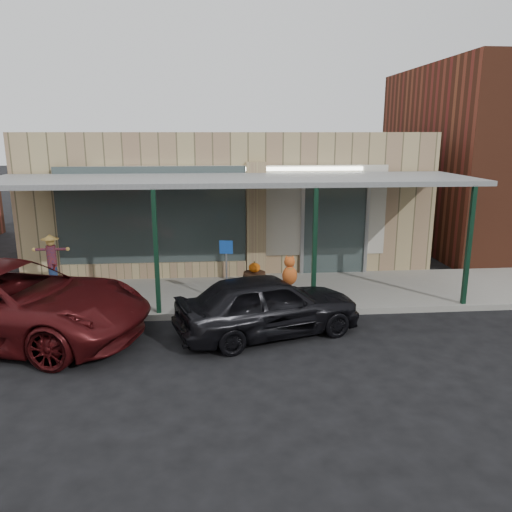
{
  "coord_description": "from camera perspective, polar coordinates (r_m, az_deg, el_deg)",
  "views": [
    {
      "loc": [
        -0.5,
        -8.87,
        4.19
      ],
      "look_at": [
        0.49,
        2.6,
        1.33
      ],
      "focal_mm": 35.0,
      "sensor_mm": 36.0,
      "label": 1
    }
  ],
  "objects": [
    {
      "name": "handicap_sign",
      "position": [
        11.99,
        -3.41,
        -0.8
      ],
      "size": [
        0.32,
        0.08,
        1.55
      ],
      "rotation": [
        0.0,
        0.0,
        -0.19
      ],
      "color": "gray",
      "rests_on": "sidewalk"
    },
    {
      "name": "sidewalk",
      "position": [
        13.14,
        -2.5,
        -4.33
      ],
      "size": [
        40.0,
        3.2,
        0.15
      ],
      "primitive_type": "cube",
      "color": "gray",
      "rests_on": "ground"
    },
    {
      "name": "parked_sedan",
      "position": [
        10.55,
        1.41,
        -5.56
      ],
      "size": [
        4.2,
        2.68,
        1.53
      ],
      "rotation": [
        0.0,
        0.0,
        1.88
      ],
      "color": "black",
      "rests_on": "ground"
    },
    {
      "name": "block_buildings_near",
      "position": [
        18.24,
        3.06,
        12.58
      ],
      "size": [
        61.0,
        8.0,
        8.0
      ],
      "color": "brown",
      "rests_on": "ground"
    },
    {
      "name": "storefront",
      "position": [
        17.16,
        -3.23,
        6.89
      ],
      "size": [
        12.0,
        6.25,
        4.2
      ],
      "color": "tan",
      "rests_on": "ground"
    },
    {
      "name": "barrel_scarecrow",
      "position": [
        13.87,
        -22.16,
        -1.81
      ],
      "size": [
        0.94,
        0.67,
        1.55
      ],
      "rotation": [
        0.0,
        0.0,
        -0.12
      ],
      "color": "#462C1C",
      "rests_on": "sidewalk"
    },
    {
      "name": "awning",
      "position": [
        12.49,
        -2.63,
        8.5
      ],
      "size": [
        12.0,
        3.0,
        3.04
      ],
      "color": "slate",
      "rests_on": "ground"
    },
    {
      "name": "car_maroon",
      "position": [
        11.46,
        -26.44,
        -4.76
      ],
      "size": [
        6.26,
        4.07,
        1.6
      ],
      "primitive_type": "imported",
      "rotation": [
        0.0,
        0.0,
        1.31
      ],
      "color": "#480E10",
      "rests_on": "ground"
    },
    {
      "name": "barrel_pumpkin",
      "position": [
        13.43,
        -0.18,
        -2.47
      ],
      "size": [
        0.75,
        0.75,
        0.7
      ],
      "rotation": [
        0.0,
        0.0,
        0.33
      ],
      "color": "#462C1C",
      "rests_on": "sidewalk"
    },
    {
      "name": "ground",
      "position": [
        9.82,
        -1.56,
        -11.33
      ],
      "size": [
        120.0,
        120.0,
        0.0
      ],
      "primitive_type": "plane",
      "color": "black",
      "rests_on": "ground"
    }
  ]
}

